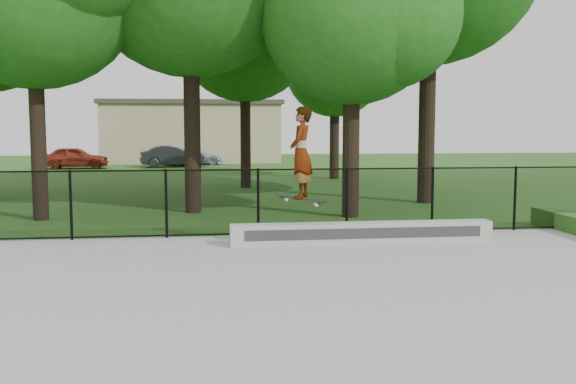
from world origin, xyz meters
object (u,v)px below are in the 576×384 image
car_a (75,158)px  car_c (192,156)px  skater_airborne (301,154)px  grind_ledge (363,233)px  car_b (173,156)px

car_a → car_c: (6.84, 2.90, -0.10)m
car_a → skater_airborne: (9.53, -26.81, 1.27)m
car_c → skater_airborne: bearing=174.5°
grind_ledge → car_b: (-5.18, 27.42, 0.38)m
car_b → skater_airborne: skater_airborne is taller
skater_airborne → grind_ledge: bearing=10.2°
car_a → car_b: 5.75m
grind_ledge → car_a: car_a is taller
car_a → car_c: bearing=-68.9°
car_a → car_c: car_a is taller
car_c → skater_airborne: size_ratio=1.79×
grind_ledge → car_c: size_ratio=1.56×
car_b → car_c: 2.35m
grind_ledge → car_a: 28.71m
car_b → skater_airborne: (3.85, -27.66, 1.28)m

